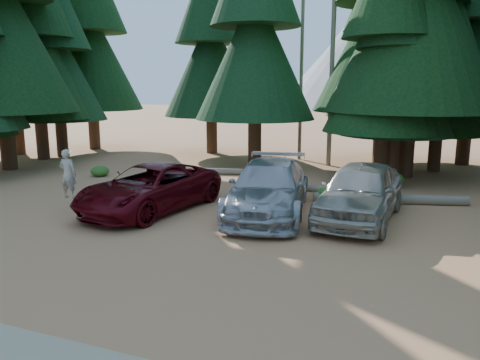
% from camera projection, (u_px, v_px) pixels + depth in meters
% --- Properties ---
extents(ground, '(160.00, 160.00, 0.00)m').
position_uv_depth(ground, '(191.00, 250.00, 12.30)').
color(ground, '#BA7E4F').
rests_on(ground, ground).
extents(forest_belt_north, '(36.00, 7.00, 22.00)m').
position_uv_depth(forest_belt_north, '(316.00, 163.00, 25.98)').
color(forest_belt_north, black).
rests_on(forest_belt_north, ground).
extents(snag_front, '(0.24, 0.24, 12.00)m').
position_uv_depth(snag_front, '(333.00, 50.00, 24.04)').
color(snag_front, '#6B6256').
rests_on(snag_front, ground).
extents(snag_back, '(0.20, 0.20, 10.00)m').
position_uv_depth(snag_back, '(301.00, 71.00, 26.32)').
color(snag_back, '#6B6256').
rests_on(snag_back, ground).
extents(mountain_peak, '(48.00, 50.00, 28.00)m').
position_uv_depth(mountain_peak, '(386.00, 41.00, 91.16)').
color(mountain_peak, gray).
rests_on(mountain_peak, ground).
extents(red_pickup, '(3.42, 5.99, 1.57)m').
position_uv_depth(red_pickup, '(150.00, 188.00, 16.03)').
color(red_pickup, '#5B0710').
rests_on(red_pickup, ground).
extents(silver_minivan_center, '(3.51, 6.36, 1.75)m').
position_uv_depth(silver_minivan_center, '(269.00, 188.00, 15.58)').
color(silver_minivan_center, '#AAADB3').
rests_on(silver_minivan_center, ground).
extents(silver_minivan_right, '(2.53, 5.55, 1.85)m').
position_uv_depth(silver_minivan_right, '(360.00, 191.00, 14.89)').
color(silver_minivan_right, '#ADA79A').
rests_on(silver_minivan_right, ground).
extents(frisbee_player, '(0.67, 0.48, 1.71)m').
position_uv_depth(frisbee_player, '(68.00, 174.00, 16.04)').
color(frisbee_player, beige).
rests_on(frisbee_player, ground).
extents(log_left, '(3.96, 1.22, 0.29)m').
position_uv_depth(log_left, '(246.00, 172.00, 22.49)').
color(log_left, '#6B6256').
rests_on(log_left, ground).
extents(log_mid, '(3.28, 1.06, 0.27)m').
position_uv_depth(log_mid, '(318.00, 189.00, 18.79)').
color(log_mid, '#6B6256').
rests_on(log_mid, ground).
extents(log_right, '(5.41, 1.81, 0.35)m').
position_uv_depth(log_right, '(390.00, 199.00, 17.04)').
color(log_right, '#6B6256').
rests_on(log_right, ground).
extents(shrub_far_left, '(1.01, 1.01, 0.56)m').
position_uv_depth(shrub_far_left, '(166.00, 169.00, 22.49)').
color(shrub_far_left, '#2B5A1B').
rests_on(shrub_far_left, ground).
extents(shrub_left, '(0.94, 0.94, 0.52)m').
position_uv_depth(shrub_left, '(177.00, 177.00, 20.77)').
color(shrub_left, '#2B5A1B').
rests_on(shrub_left, ground).
extents(shrub_center_left, '(1.03, 1.03, 0.56)m').
position_uv_depth(shrub_center_left, '(282.00, 186.00, 18.63)').
color(shrub_center_left, '#2B5A1B').
rests_on(shrub_center_left, ground).
extents(shrub_center_right, '(0.85, 0.85, 0.47)m').
position_uv_depth(shrub_center_right, '(365.00, 192.00, 17.86)').
color(shrub_center_right, '#2B5A1B').
rests_on(shrub_center_right, ground).
extents(shrub_right, '(0.93, 0.93, 0.51)m').
position_uv_depth(shrub_right, '(328.00, 194.00, 17.43)').
color(shrub_right, '#2B5A1B').
rests_on(shrub_right, ground).
extents(shrub_far_right, '(1.26, 1.26, 0.69)m').
position_uv_depth(shrub_far_right, '(388.00, 179.00, 19.78)').
color(shrub_far_right, '#2B5A1B').
rests_on(shrub_far_right, ground).
extents(shrub_edge_west, '(0.87, 0.87, 0.48)m').
position_uv_depth(shrub_edge_west, '(100.00, 171.00, 22.19)').
color(shrub_edge_west, '#2B5A1B').
rests_on(shrub_edge_west, ground).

